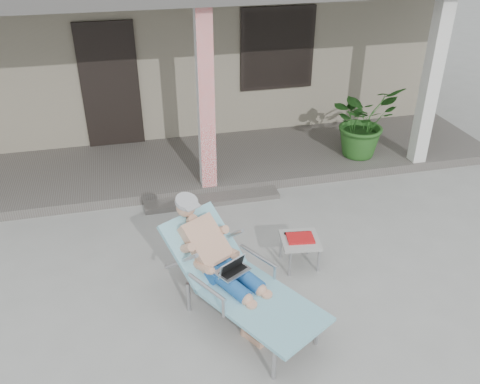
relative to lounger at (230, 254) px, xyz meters
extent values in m
plane|color=#9E9E99|center=(0.25, 0.47, -0.77)|extent=(60.00, 60.00, 0.00)
cube|color=gray|center=(0.25, 6.97, 0.73)|extent=(10.00, 5.00, 3.00)
cube|color=black|center=(-1.05, 4.44, 0.43)|extent=(0.95, 0.06, 2.10)
cube|color=black|center=(1.85, 4.44, 0.88)|extent=(1.20, 0.06, 1.30)
cube|color=black|center=(1.85, 4.44, 0.88)|extent=(1.32, 0.05, 1.42)
cube|color=#605B56|center=(0.25, 3.47, -0.70)|extent=(10.00, 2.00, 0.15)
cube|color=red|center=(0.25, 2.62, 0.68)|extent=(0.22, 0.22, 2.61)
cube|color=silver|center=(3.75, 2.62, 0.68)|extent=(0.22, 0.22, 2.61)
cube|color=#605B56|center=(0.25, 2.32, -0.74)|extent=(2.00, 0.30, 0.07)
cylinder|color=#B7B7BC|center=(0.20, -0.97, -0.59)|extent=(0.04, 0.04, 0.37)
cylinder|color=#B7B7BC|center=(0.74, -0.66, -0.59)|extent=(0.04, 0.04, 0.37)
cylinder|color=#B7B7BC|center=(-0.43, 0.12, -0.59)|extent=(0.04, 0.04, 0.37)
cylinder|color=#B7B7BC|center=(0.11, 0.43, -0.59)|extent=(0.04, 0.04, 0.37)
cube|color=#B7B7BC|center=(0.24, -0.41, -0.39)|extent=(1.16, 1.37, 0.03)
cube|color=#8CC1D9|center=(0.24, -0.41, -0.36)|extent=(1.26, 1.46, 0.04)
cube|color=#B7B7BC|center=(-0.21, 0.36, -0.15)|extent=(0.83, 0.82, 0.50)
cube|color=#8CC1D9|center=(-0.21, 0.36, -0.11)|extent=(0.96, 0.93, 0.56)
cylinder|color=#9F9FA2|center=(-0.35, 0.61, 0.33)|extent=(0.34, 0.34, 0.13)
cube|color=silver|center=(0.02, -0.04, -0.19)|extent=(0.41, 0.37, 0.24)
cube|color=#A5A5A0|center=(1.00, 0.61, -0.41)|extent=(0.51, 0.51, 0.04)
cylinder|color=#B7B7BC|center=(0.82, 0.43, -0.60)|extent=(0.03, 0.03, 0.34)
cylinder|color=#B7B7BC|center=(1.18, 0.43, -0.60)|extent=(0.03, 0.03, 0.34)
cylinder|color=#B7B7BC|center=(0.82, 0.79, -0.60)|extent=(0.03, 0.03, 0.34)
cylinder|color=#B7B7BC|center=(1.18, 0.79, -0.60)|extent=(0.03, 0.03, 0.34)
cube|color=red|center=(1.00, 0.61, -0.38)|extent=(0.34, 0.28, 0.03)
cube|color=black|center=(1.00, 0.73, -0.38)|extent=(0.32, 0.06, 0.03)
imported|color=#26591E|center=(2.92, 3.06, -0.02)|extent=(1.30, 1.21, 1.21)
camera|label=1|loc=(-0.86, -4.06, 3.11)|focal=38.00mm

